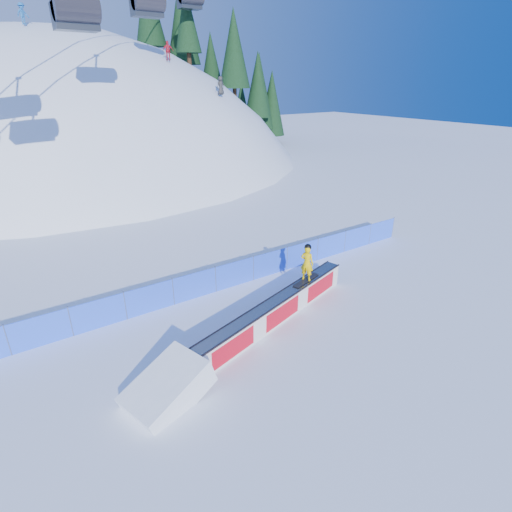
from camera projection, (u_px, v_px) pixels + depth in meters
ground at (298, 333)px, 14.93m from camera, size 160.00×160.00×0.00m
snow_hill at (94, 295)px, 54.00m from camera, size 64.00×64.00×64.00m
treeline at (228, 61)px, 52.30m from camera, size 19.02×12.38×20.08m
safety_fence at (235, 274)px, 18.09m from camera, size 22.05×0.05×1.30m
rail_box at (277, 310)px, 15.42m from camera, size 8.37×2.95×1.03m
snow_ramp at (169, 398)px, 11.86m from camera, size 2.90×2.24×1.59m
snowboarder at (307, 263)px, 16.27m from camera, size 1.58×0.71×1.63m
distant_skiers at (88, 52)px, 33.44m from camera, size 21.94×10.19×7.33m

